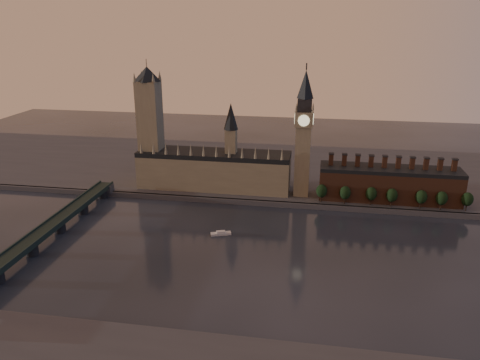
% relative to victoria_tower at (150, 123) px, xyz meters
% --- Properties ---
extents(ground, '(900.00, 900.00, 0.00)m').
position_rel_victoria_tower_xyz_m(ground, '(120.00, -115.00, -59.09)').
color(ground, black).
rests_on(ground, ground).
extents(north_bank, '(900.00, 182.00, 4.00)m').
position_rel_victoria_tower_xyz_m(north_bank, '(120.00, 63.04, -57.09)').
color(north_bank, '#45454A').
rests_on(north_bank, ground).
extents(palace_of_westminster, '(130.00, 30.30, 74.00)m').
position_rel_victoria_tower_xyz_m(palace_of_westminster, '(55.59, -0.09, -37.46)').
color(palace_of_westminster, gray).
rests_on(palace_of_westminster, north_bank).
extents(victoria_tower, '(24.00, 24.00, 108.00)m').
position_rel_victoria_tower_xyz_m(victoria_tower, '(0.00, 0.00, 0.00)').
color(victoria_tower, gray).
rests_on(victoria_tower, north_bank).
extents(big_ben, '(15.00, 15.00, 107.00)m').
position_rel_victoria_tower_xyz_m(big_ben, '(130.00, -5.00, -2.26)').
color(big_ben, gray).
rests_on(big_ben, north_bank).
extents(chimney_block, '(110.00, 25.00, 37.00)m').
position_rel_victoria_tower_xyz_m(chimney_block, '(200.00, -5.00, -41.27)').
color(chimney_block, brown).
rests_on(chimney_block, north_bank).
extents(embankment_tree_0, '(8.60, 8.60, 14.88)m').
position_rel_victoria_tower_xyz_m(embankment_tree_0, '(146.71, -19.73, -45.62)').
color(embankment_tree_0, black).
rests_on(embankment_tree_0, north_bank).
extents(embankment_tree_1, '(8.60, 8.60, 14.88)m').
position_rel_victoria_tower_xyz_m(embankment_tree_1, '(165.04, -20.69, -45.62)').
color(embankment_tree_1, black).
rests_on(embankment_tree_1, north_bank).
extents(embankment_tree_2, '(8.60, 8.60, 14.88)m').
position_rel_victoria_tower_xyz_m(embankment_tree_2, '(185.06, -19.63, -45.62)').
color(embankment_tree_2, black).
rests_on(embankment_tree_2, north_bank).
extents(embankment_tree_3, '(8.60, 8.60, 14.88)m').
position_rel_victoria_tower_xyz_m(embankment_tree_3, '(200.55, -20.24, -45.62)').
color(embankment_tree_3, black).
rests_on(embankment_tree_3, north_bank).
extents(embankment_tree_4, '(8.60, 8.60, 14.88)m').
position_rel_victoria_tower_xyz_m(embankment_tree_4, '(222.37, -20.27, -45.62)').
color(embankment_tree_4, black).
rests_on(embankment_tree_4, north_bank).
extents(embankment_tree_5, '(8.60, 8.60, 14.88)m').
position_rel_victoria_tower_xyz_m(embankment_tree_5, '(237.22, -20.51, -45.62)').
color(embankment_tree_5, black).
rests_on(embankment_tree_5, north_bank).
extents(embankment_tree_6, '(8.60, 8.60, 14.88)m').
position_rel_victoria_tower_xyz_m(embankment_tree_6, '(255.90, -19.59, -45.62)').
color(embankment_tree_6, black).
rests_on(embankment_tree_6, north_bank).
extents(westminster_bridge, '(14.00, 200.00, 11.55)m').
position_rel_victoria_tower_xyz_m(westminster_bridge, '(-35.00, -117.70, -51.65)').
color(westminster_bridge, '#1B2A24').
rests_on(westminster_bridge, ground).
extents(river_boat, '(14.62, 8.67, 2.82)m').
position_rel_victoria_tower_xyz_m(river_boat, '(78.14, -83.48, -58.01)').
color(river_boat, silver).
rests_on(river_boat, ground).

